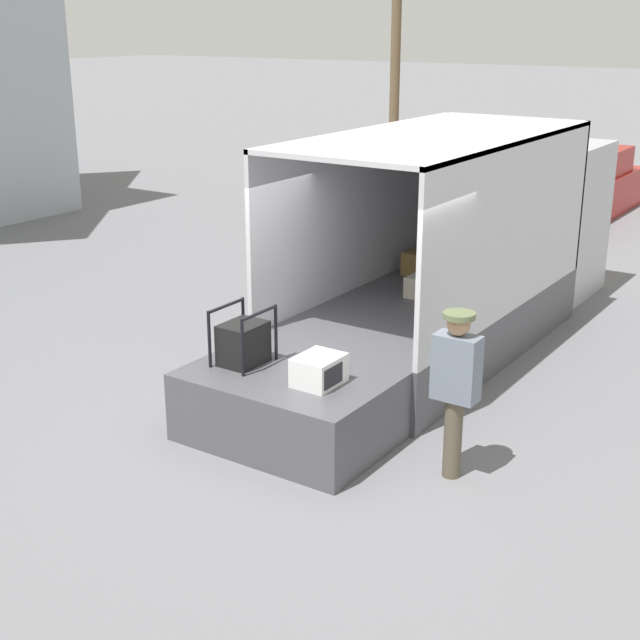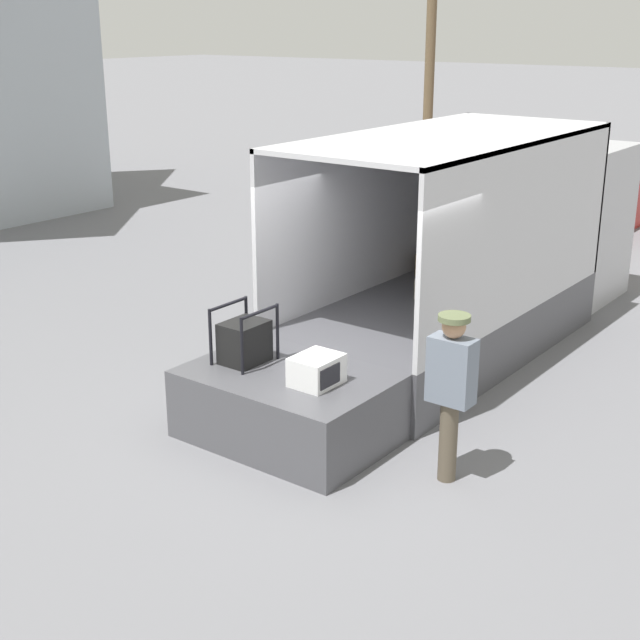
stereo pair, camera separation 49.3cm
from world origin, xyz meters
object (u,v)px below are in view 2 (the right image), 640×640
(worker_person, at_px, (451,381))
(utility_pole, at_px, (431,27))
(pickup_truck_red, at_px, (600,192))
(box_truck, at_px, (499,259))
(microwave, at_px, (317,370))
(portable_generator, at_px, (246,341))

(worker_person, distance_m, utility_pole, 18.37)
(pickup_truck_red, xyz_separation_m, utility_pole, (2.75, 6.16, 3.48))
(box_truck, xyz_separation_m, microwave, (-4.98, -0.43, -0.06))
(microwave, height_order, portable_generator, portable_generator)
(microwave, bearing_deg, box_truck, 4.92)
(microwave, distance_m, worker_person, 1.42)
(box_truck, bearing_deg, microwave, -175.08)
(box_truck, bearing_deg, portable_generator, 173.33)
(pickup_truck_red, bearing_deg, portable_generator, -176.16)
(worker_person, height_order, pickup_truck_red, worker_person)
(worker_person, bearing_deg, box_truck, 21.13)
(portable_generator, relative_size, worker_person, 0.37)
(worker_person, distance_m, pickup_truck_red, 13.14)
(worker_person, height_order, utility_pole, utility_pole)
(box_truck, height_order, worker_person, box_truck)
(box_truck, height_order, portable_generator, box_truck)
(box_truck, relative_size, microwave, 13.85)
(portable_generator, height_order, utility_pole, utility_pole)
(portable_generator, distance_m, utility_pole, 17.50)
(worker_person, bearing_deg, pickup_truck_red, 14.38)
(utility_pole, bearing_deg, pickup_truck_red, -114.02)
(worker_person, xyz_separation_m, utility_pole, (15.47, 9.43, 3.06))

